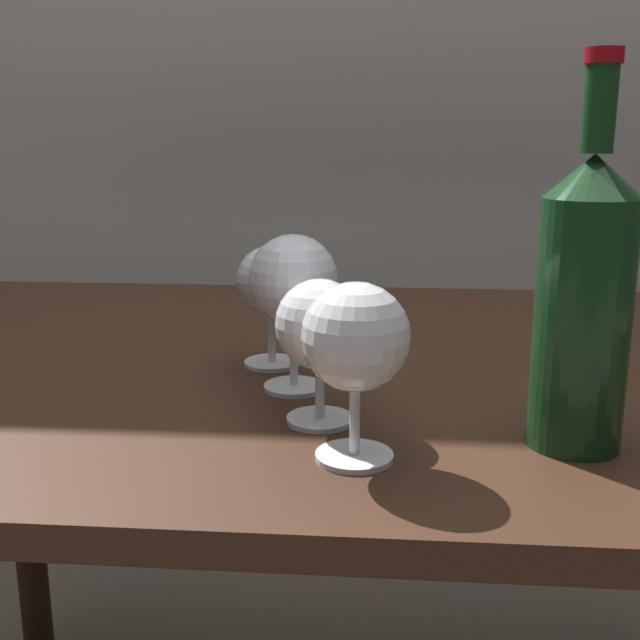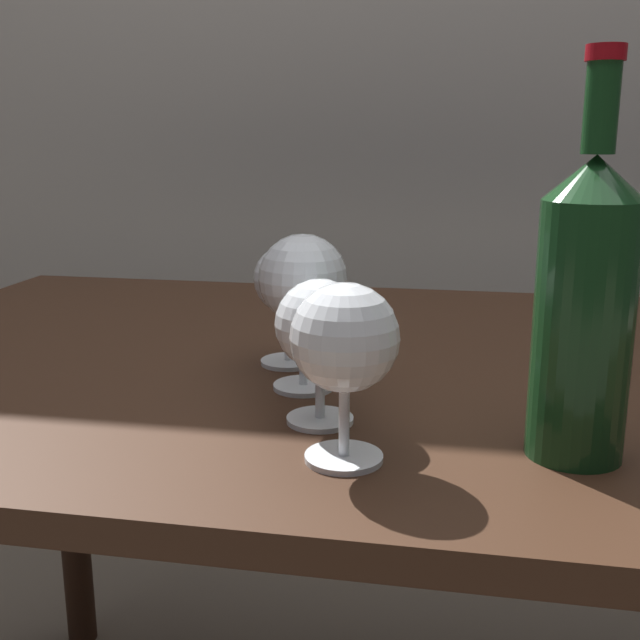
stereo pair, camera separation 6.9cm
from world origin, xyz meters
TOP-DOWN VIEW (x-y plane):
  - dining_table at (0.00, 0.00)m, footprint 1.36×0.85m
  - wine_glass_merlot at (0.02, -0.30)m, footprint 0.09×0.09m
  - wine_glass_white at (-0.02, -0.22)m, footprint 0.08×0.08m
  - wine_glass_empty at (-0.05, -0.13)m, footprint 0.09×0.09m
  - wine_glass_chardonnay at (-0.09, -0.04)m, footprint 0.08×0.08m
  - wine_bottle at (0.20, -0.25)m, footprint 0.08×0.08m

SIDE VIEW (x-z plane):
  - dining_table at x=0.00m, z-range 0.28..1.01m
  - wine_glass_white at x=-0.02m, z-range 0.76..0.90m
  - wine_glass_chardonnay at x=-0.09m, z-range 0.76..0.90m
  - wine_glass_merlot at x=0.02m, z-range 0.76..0.91m
  - wine_glass_empty at x=-0.05m, z-range 0.77..0.93m
  - wine_bottle at x=0.20m, z-range 0.70..1.03m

